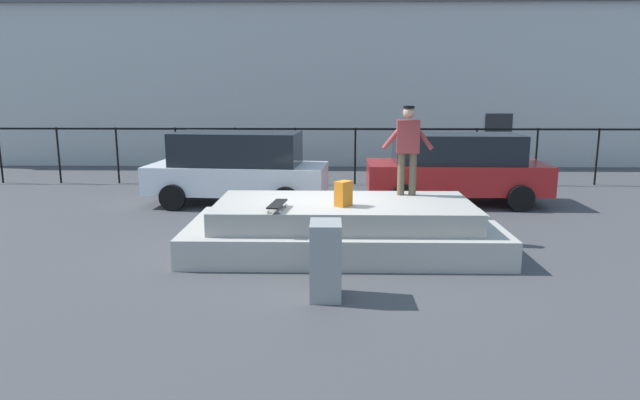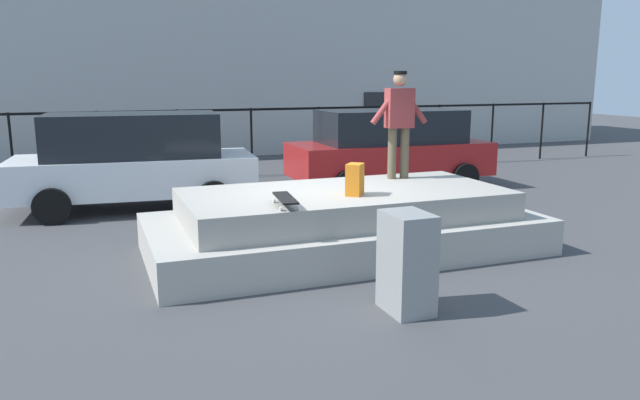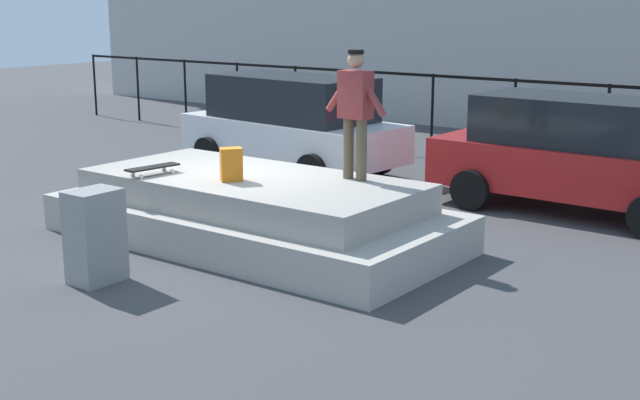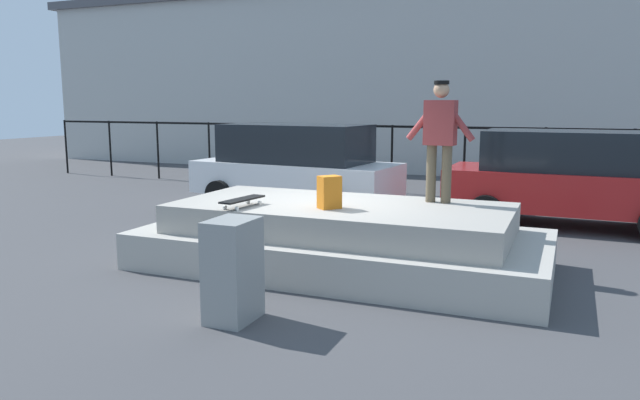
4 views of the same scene
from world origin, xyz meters
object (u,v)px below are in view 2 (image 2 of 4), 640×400
(car_white_hatchback_near, at_px, (134,159))
(car_red_hatchback_mid, at_px, (390,148))
(backpack, at_px, (355,179))
(utility_box, at_px, (407,263))
(skateboard, at_px, (285,198))
(skateboarder, at_px, (399,117))

(car_white_hatchback_near, xyz_separation_m, car_red_hatchback_mid, (5.58, 0.21, -0.02))
(backpack, height_order, utility_box, backpack)
(car_white_hatchback_near, distance_m, car_red_hatchback_mid, 5.58)
(car_white_hatchback_near, bearing_deg, skateboard, -73.04)
(skateboard, distance_m, car_white_hatchback_near, 5.07)
(skateboarder, xyz_separation_m, car_red_hatchback_mid, (1.74, 3.64, -0.94))
(backpack, distance_m, car_red_hatchback_mid, 5.57)
(skateboarder, height_order, backpack, skateboarder)
(skateboarder, bearing_deg, car_white_hatchback_near, 138.26)
(backpack, xyz_separation_m, car_white_hatchback_near, (-2.60, 4.49, -0.16))
(backpack, bearing_deg, utility_box, -148.89)
(skateboard, xyz_separation_m, car_white_hatchback_near, (-1.48, 4.85, -0.04))
(skateboard, bearing_deg, car_red_hatchback_mid, 50.97)
(skateboarder, relative_size, car_red_hatchback_mid, 0.37)
(car_white_hatchback_near, bearing_deg, skateboarder, -41.74)
(skateboarder, xyz_separation_m, utility_box, (-1.52, -3.09, -1.34))
(backpack, bearing_deg, skateboarder, -10.25)
(skateboard, bearing_deg, car_white_hatchback_near, 106.96)
(utility_box, bearing_deg, skateboard, 116.29)
(skateboarder, relative_size, skateboard, 2.11)
(car_red_hatchback_mid, bearing_deg, skateboarder, -115.56)
(skateboarder, relative_size, utility_box, 1.55)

